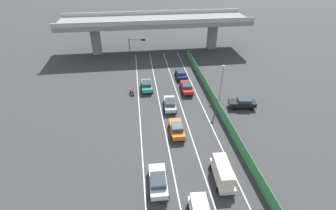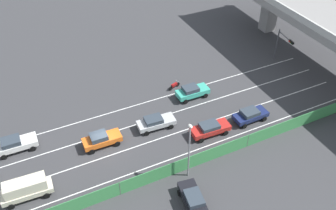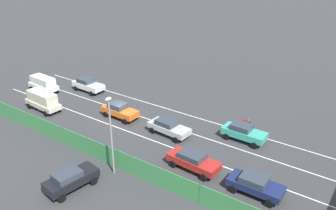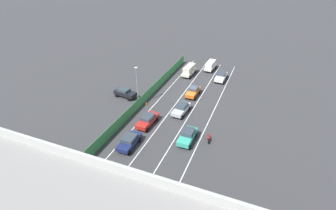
{
  "view_description": "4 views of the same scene",
  "coord_description": "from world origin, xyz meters",
  "views": [
    {
      "loc": [
        -5.03,
        -27.4,
        21.93
      ],
      "look_at": [
        -0.79,
        4.3,
        1.9
      ],
      "focal_mm": 26.78,
      "sensor_mm": 36.0,
      "label": 1
    },
    {
      "loc": [
        30.1,
        -6.82,
        30.43
      ],
      "look_at": [
        -2.49,
        9.03,
        0.81
      ],
      "focal_mm": 40.22,
      "sensor_mm": 36.0,
      "label": 2
    },
    {
      "loc": [
        25.34,
        24.11,
        17.7
      ],
      "look_at": [
        -2.23,
        4.81,
        2.16
      ],
      "focal_mm": 37.18,
      "sensor_mm": 36.0,
      "label": 3
    },
    {
      "loc": [
        -11.81,
        40.78,
        22.97
      ],
      "look_at": [
        1.43,
        8.17,
        2.22
      ],
      "focal_mm": 27.27,
      "sensor_mm": 36.0,
      "label": 4
    }
  ],
  "objects": [
    {
      "name": "ground_plane",
      "position": [
        0.0,
        0.0,
        0.0
      ],
      "size": [
        300.0,
        300.0,
        0.0
      ],
      "primitive_type": "plane",
      "color": "#38383A"
    },
    {
      "name": "lane_line_left_edge",
      "position": [
        -5.14,
        6.67,
        0.0
      ],
      "size": [
        0.14,
        49.34,
        0.01
      ],
      "primitive_type": "cube",
      "color": "silver",
      "rests_on": "ground"
    },
    {
      "name": "lane_line_mid_left",
      "position": [
        -1.71,
        6.67,
        0.0
      ],
      "size": [
        0.14,
        49.34,
        0.01
      ],
      "primitive_type": "cube",
      "color": "silver",
      "rests_on": "ground"
    },
    {
      "name": "lane_line_mid_right",
      "position": [
        1.71,
        6.67,
        0.0
      ],
      "size": [
        0.14,
        49.34,
        0.01
      ],
      "primitive_type": "cube",
      "color": "silver",
      "rests_on": "ground"
    },
    {
      "name": "lane_line_right_edge",
      "position": [
        5.14,
        6.67,
        0.0
      ],
      "size": [
        0.14,
        49.34,
        0.01
      ],
      "primitive_type": "cube",
      "color": "silver",
      "rests_on": "ground"
    },
    {
      "name": "elevated_overpass",
      "position": [
        0.0,
        33.34,
        6.93
      ],
      "size": [
        44.72,
        10.25,
        8.68
      ],
      "color": "gray",
      "rests_on": "ground"
    },
    {
      "name": "green_fence",
      "position": [
        7.15,
        6.67,
        0.9
      ],
      "size": [
        0.1,
        45.44,
        1.81
      ],
      "color": "#3D8E4C",
      "rests_on": "ground"
    },
    {
      "name": "car_van_cream",
      "position": [
        3.43,
        -9.11,
        1.26
      ],
      "size": [
        2.14,
        4.96,
        2.24
      ],
      "color": "beige",
      "rests_on": "ground"
    },
    {
      "name": "car_taxi_teal",
      "position": [
        -3.51,
        13.01,
        0.93
      ],
      "size": [
        2.02,
        4.32,
        1.7
      ],
      "color": "teal",
      "rests_on": "ground"
    },
    {
      "name": "car_taxi_orange",
      "position": [
        -0.2,
        -0.37,
        0.93
      ],
      "size": [
        2.0,
        4.35,
        1.72
      ],
      "color": "orange",
      "rests_on": "ground"
    },
    {
      "name": "car_sedan_navy",
      "position": [
        3.58,
        17.12,
        0.87
      ],
      "size": [
        2.07,
        4.3,
        1.54
      ],
      "color": "navy",
      "rests_on": "ground"
    },
    {
      "name": "car_sedan_silver",
      "position": [
        -0.21,
        6.29,
        0.88
      ],
      "size": [
        2.24,
        4.62,
        1.57
      ],
      "color": "#B7BABC",
      "rests_on": "ground"
    },
    {
      "name": "car_hatchback_white",
      "position": [
        -3.65,
        -9.15,
        0.93
      ],
      "size": [
        2.12,
        4.54,
        1.7
      ],
      "color": "silver",
      "rests_on": "ground"
    },
    {
      "name": "car_sedan_red",
      "position": [
        3.55,
        11.5,
        0.89
      ],
      "size": [
        2.17,
        4.74,
        1.58
      ],
      "color": "red",
      "rests_on": "ground"
    },
    {
      "name": "motorcycle",
      "position": [
        -6.24,
        11.8,
        0.46
      ],
      "size": [
        0.8,
        1.89,
        0.93
      ],
      "color": "black",
      "rests_on": "ground"
    },
    {
      "name": "parked_sedan_dark",
      "position": [
        11.37,
        4.94,
        0.93
      ],
      "size": [
        4.47,
        2.47,
        1.66
      ],
      "color": "black",
      "rests_on": "ground"
    },
    {
      "name": "traffic_light",
      "position": [
        -5.05,
        28.49,
        3.48
      ],
      "size": [
        3.75,
        0.89,
        4.82
      ],
      "color": "#47474C",
      "rests_on": "ground"
    },
    {
      "name": "street_lamp",
      "position": [
        7.91,
        6.28,
        4.28
      ],
      "size": [
        0.6,
        0.36,
        7.04
      ],
      "color": "gray",
      "rests_on": "ground"
    },
    {
      "name": "traffic_cone",
      "position": [
        6.48,
        5.98,
        0.26
      ],
      "size": [
        0.47,
        0.47,
        0.57
      ],
      "color": "orange",
      "rests_on": "ground"
    }
  ]
}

